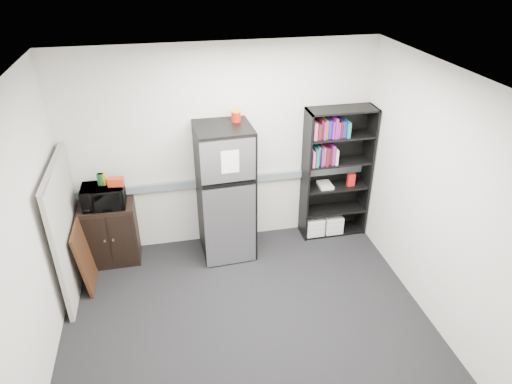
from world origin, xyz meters
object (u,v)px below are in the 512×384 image
Objects in this scene: bookshelf at (335,171)px; cubicle_partition at (67,229)px; microwave at (104,196)px; refrigerator at (226,192)px; cabinet at (111,233)px.

bookshelf is 3.45m from cubicle_partition.
bookshelf is at bearing 8.13° from cubicle_partition.
microwave is 0.28× the size of refrigerator.
bookshelf is at bearing 2.67° from refrigerator.
bookshelf is 1.53m from refrigerator.
bookshelf is 1.04× the size of refrigerator.
cabinet is 1.57m from refrigerator.
cubicle_partition is 0.70m from cabinet.
bookshelf is 3.68× the size of microwave.
refrigerator is (1.49, -0.08, 0.47)m from cabinet.
microwave is (-3.01, -0.08, 0.00)m from bookshelf.
bookshelf is 1.14× the size of cubicle_partition.
refrigerator is at bearing 10.22° from cubicle_partition.
cubicle_partition reaches higher than cabinet.
cabinet is at bearing 46.46° from cubicle_partition.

